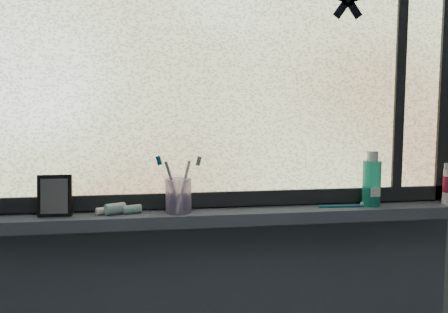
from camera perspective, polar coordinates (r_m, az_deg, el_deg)
name	(u,v)px	position (r m, az deg, el deg)	size (l,w,h in m)	color
wall_back	(229,139)	(1.71, 0.60, 1.98)	(3.00, 0.01, 2.50)	#9EA3A8
windowsill	(233,216)	(1.67, 1.01, -6.79)	(1.62, 0.14, 0.04)	#495062
window_pane	(230,56)	(1.69, 0.74, 11.45)	(1.50, 0.01, 1.00)	silver
frame_bottom	(230,198)	(1.71, 0.74, -4.80)	(1.60, 0.03, 0.05)	black
frame_right	(446,59)	(1.96, 24.05, 10.19)	(0.05, 0.03, 1.10)	black
frame_mullion	(400,58)	(1.88, 19.47, 10.58)	(0.04, 0.03, 1.00)	black
starfish_sticker	(348,0)	(1.81, 13.99, 16.99)	(0.15, 0.02, 0.15)	black
vanity_mirror	(55,196)	(1.66, -18.77, -4.25)	(0.10, 0.05, 0.13)	black
toothpaste_tube	(122,209)	(1.64, -11.59, -5.85)	(0.20, 0.04, 0.04)	silver
toothbrush_cup	(178,196)	(1.63, -5.23, -4.48)	(0.08, 0.08, 0.11)	#C3B0E9
toothbrush_lying	(341,205)	(1.75, 13.26, -5.47)	(0.19, 0.02, 0.01)	#0D5D75
mouthwash_bottle	(372,179)	(1.79, 16.53, -2.43)	(0.06, 0.06, 0.16)	teal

